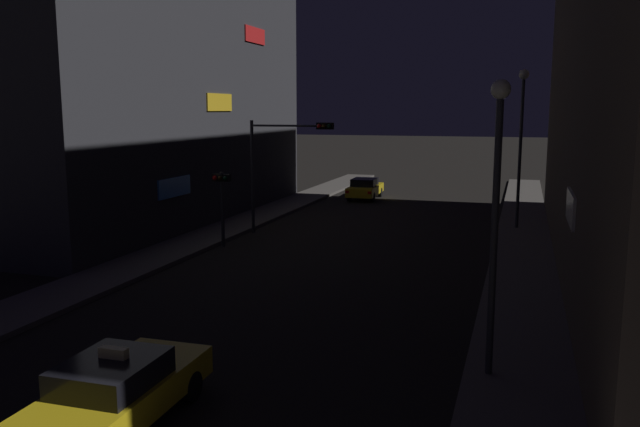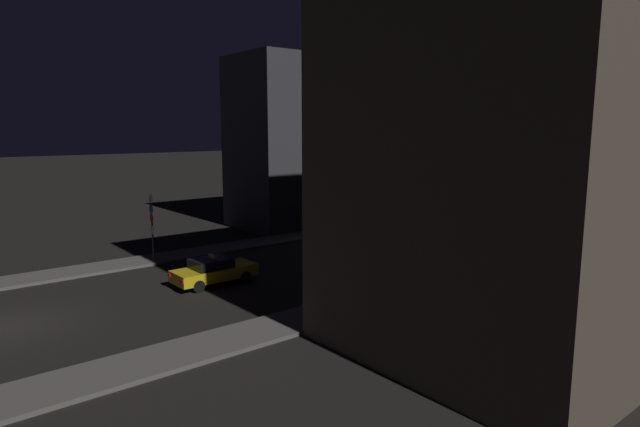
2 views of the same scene
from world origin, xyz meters
TOP-DOWN VIEW (x-y plane):
  - ground_plane at (0.00, 0.00)m, footprint 300.00×300.00m
  - sidewalk_left at (-7.15, 27.40)m, footprint 2.46×58.80m
  - sidewalk_right at (7.15, 27.40)m, footprint 2.46×58.80m
  - building_facade_left at (-11.93, 30.67)m, footprint 7.18×24.18m
  - building_facade_right at (13.73, 25.98)m, footprint 10.78×33.85m
  - taxi at (-0.22, 9.64)m, footprint 1.87×4.48m
  - far_car at (-3.28, 42.33)m, footprint 1.95×4.51m
  - traffic_light_overhead at (-4.11, 28.67)m, footprint 4.21×0.42m
  - traffic_light_left_kerb at (-5.66, 25.29)m, footprint 0.80×0.42m
  - sign_pole_left at (-6.52, 8.84)m, footprint 0.56×0.10m
  - street_lamp_near_block at (6.46, 14.03)m, footprint 0.42×0.42m
  - street_lamp_far_block at (6.81, 33.19)m, footprint 0.49×0.49m

SIDE VIEW (x-z plane):
  - ground_plane at x=0.00m, z-range 0.00..0.00m
  - sidewalk_left at x=-7.15m, z-range 0.00..0.17m
  - sidewalk_right at x=7.15m, z-range 0.00..0.17m
  - far_car at x=-3.28m, z-range 0.02..1.44m
  - taxi at x=-0.22m, z-range -0.07..1.55m
  - traffic_light_left_kerb at x=-5.66m, z-range 0.75..4.09m
  - sign_pole_left at x=-6.52m, z-range 0.53..4.67m
  - traffic_light_overhead at x=-4.11m, z-range 1.22..6.77m
  - street_lamp_near_block at x=6.46m, z-range 1.02..7.53m
  - street_lamp_far_block at x=6.81m, z-range 1.46..9.28m
  - building_facade_left at x=-11.93m, z-range 0.00..13.98m
  - building_facade_right at x=13.73m, z-range 0.00..18.23m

